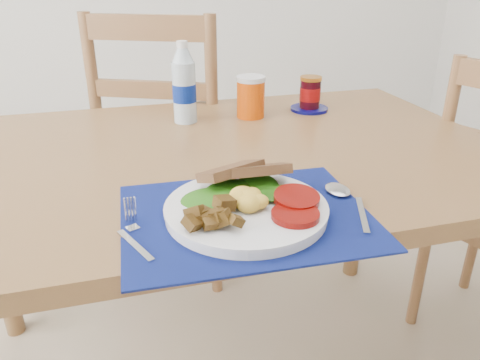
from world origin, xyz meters
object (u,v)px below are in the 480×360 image
at_px(breakfast_plate, 244,206).
at_px(juice_glass, 251,98).
at_px(chair_far, 167,126).
at_px(water_bottle, 184,87).
at_px(jam_on_saucer, 310,96).

height_order(breakfast_plate, juice_glass, juice_glass).
bearing_deg(juice_glass, breakfast_plate, -107.89).
relative_size(chair_far, water_bottle, 5.56).
xyz_separation_m(juice_glass, jam_on_saucer, (0.19, 0.02, -0.01)).
bearing_deg(chair_far, breakfast_plate, 116.04).
distance_m(chair_far, water_bottle, 0.44).
bearing_deg(jam_on_saucer, water_bottle, -178.22).
height_order(water_bottle, jam_on_saucer, water_bottle).
bearing_deg(juice_glass, jam_on_saucer, 4.92).
relative_size(breakfast_plate, juice_glass, 2.54).
relative_size(juice_glass, jam_on_saucer, 0.98).
distance_m(breakfast_plate, juice_glass, 0.61).
distance_m(chair_far, jam_on_saucer, 0.57).
xyz_separation_m(chair_far, juice_glass, (0.21, -0.38, 0.19)).
bearing_deg(chair_far, water_bottle, 117.18).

